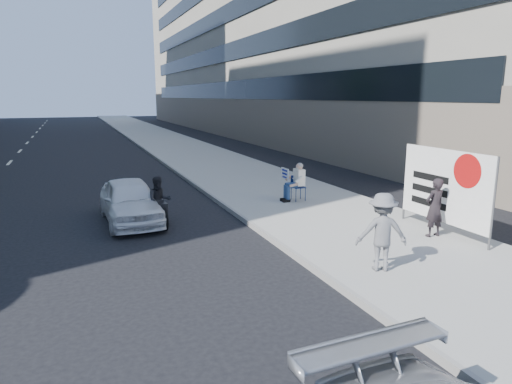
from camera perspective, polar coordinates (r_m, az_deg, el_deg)
name	(u,v)px	position (r m, az deg, el deg)	size (l,w,h in m)	color
ground	(238,269)	(10.03, -2.33, -9.60)	(160.00, 160.00, 0.00)	black
near_sidewalk	(192,153)	(29.88, -8.03, 4.86)	(5.00, 120.00, 0.15)	#9B9991
near_building	(292,28)	(45.93, 4.54, 19.78)	(14.00, 70.00, 20.00)	gray
seated_protester	(295,180)	(15.64, 4.93, 1.53)	(0.83, 1.12, 1.31)	#122151
jogger	(382,232)	(9.68, 15.47, -4.83)	(1.05, 0.60, 1.62)	slate
pedestrian_woman	(435,208)	(12.42, 21.42, -1.83)	(0.55, 0.36, 1.51)	black
protest_banner	(445,186)	(12.72, 22.53, 0.68)	(0.08, 3.06, 2.20)	#4C4C4C
white_sedan_near	(130,201)	(13.99, -15.46, -1.05)	(1.52, 3.79, 1.29)	white
motorcycle	(159,203)	(13.49, -12.00, -1.39)	(0.71, 2.04, 1.42)	black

